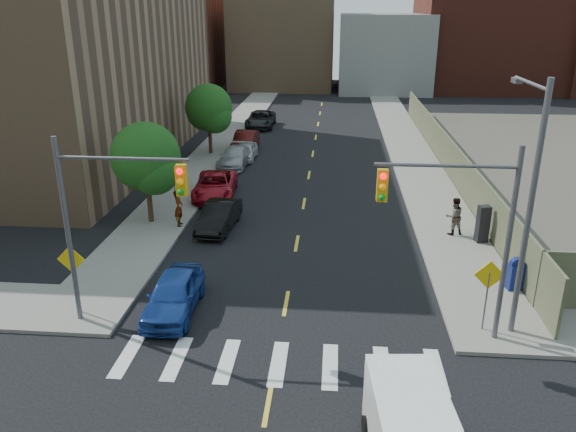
% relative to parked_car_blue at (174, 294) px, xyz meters
% --- Properties ---
extents(sidewalk_nw, '(3.50, 73.00, 0.15)m').
position_rel_parked_car_blue_xyz_m(sidewalk_nw, '(-3.55, 34.50, -0.67)').
color(sidewalk_nw, gray).
rests_on(sidewalk_nw, ground).
extents(sidewalk_ne, '(3.50, 73.00, 0.15)m').
position_rel_parked_car_blue_xyz_m(sidewalk_ne, '(11.95, 34.50, -0.67)').
color(sidewalk_ne, gray).
rests_on(sidewalk_ne, ground).
extents(fence_north, '(0.12, 44.00, 2.50)m').
position_rel_parked_car_blue_xyz_m(fence_north, '(13.80, 21.00, 0.50)').
color(fence_north, '#616244').
rests_on(fence_north, ground).
extents(building_nw, '(22.00, 30.00, 16.00)m').
position_rel_parked_car_blue_xyz_m(building_nw, '(-17.80, 23.00, 7.25)').
color(building_nw, '#8C6B4C').
rests_on(building_nw, ground).
extents(bg_bldg_west, '(14.00, 18.00, 12.00)m').
position_rel_parked_car_blue_xyz_m(bg_bldg_west, '(-17.80, 63.00, 5.25)').
color(bg_bldg_west, '#592319').
rests_on(bg_bldg_west, ground).
extents(bg_bldg_midwest, '(14.00, 16.00, 15.00)m').
position_rel_parked_car_blue_xyz_m(bg_bldg_midwest, '(-1.80, 65.00, 6.75)').
color(bg_bldg_midwest, '#8C6B4C').
rests_on(bg_bldg_midwest, ground).
extents(bg_bldg_center, '(12.00, 16.00, 10.00)m').
position_rel_parked_car_blue_xyz_m(bg_bldg_center, '(12.20, 63.00, 4.25)').
color(bg_bldg_center, gray).
rests_on(bg_bldg_center, ground).
extents(bg_bldg_east, '(18.00, 18.00, 16.00)m').
position_rel_parked_car_blue_xyz_m(bg_bldg_east, '(26.20, 65.00, 7.25)').
color(bg_bldg_east, '#592319').
rests_on(bg_bldg_east, ground).
extents(signal_nw, '(4.59, 0.30, 7.00)m').
position_rel_parked_car_blue_xyz_m(signal_nw, '(-1.78, -1.00, 3.78)').
color(signal_nw, '#59595E').
rests_on(signal_nw, ground).
extents(signal_ne, '(4.59, 0.30, 7.00)m').
position_rel_parked_car_blue_xyz_m(signal_ne, '(10.18, -1.00, 3.78)').
color(signal_ne, '#59595E').
rests_on(signal_ne, ground).
extents(streetlight_ne, '(0.25, 3.70, 9.00)m').
position_rel_parked_car_blue_xyz_m(streetlight_ne, '(12.40, -0.10, 4.47)').
color(streetlight_ne, '#59595E').
rests_on(streetlight_ne, ground).
extents(warn_sign_nw, '(1.06, 0.06, 2.83)m').
position_rel_parked_car_blue_xyz_m(warn_sign_nw, '(-3.60, -0.50, 1.25)').
color(warn_sign_nw, '#59595E').
rests_on(warn_sign_nw, ground).
extents(warn_sign_ne, '(1.06, 0.06, 2.83)m').
position_rel_parked_car_blue_xyz_m(warn_sign_ne, '(11.40, -0.50, 1.25)').
color(warn_sign_ne, '#59595E').
rests_on(warn_sign_ne, ground).
extents(warn_sign_midwest, '(1.06, 0.06, 2.83)m').
position_rel_parked_car_blue_xyz_m(warn_sign_midwest, '(-3.60, 13.00, 1.25)').
color(warn_sign_midwest, '#59595E').
rests_on(warn_sign_midwest, ground).
extents(tree_west_near, '(3.66, 3.64, 5.52)m').
position_rel_parked_car_blue_xyz_m(tree_west_near, '(-3.80, 9.05, 2.73)').
color(tree_west_near, '#332114').
rests_on(tree_west_near, ground).
extents(tree_west_far, '(3.66, 3.64, 5.52)m').
position_rel_parked_car_blue_xyz_m(tree_west_far, '(-3.80, 24.05, 2.73)').
color(tree_west_far, '#332114').
rests_on(tree_west_far, ground).
extents(parked_car_blue, '(1.85, 4.42, 1.49)m').
position_rel_parked_car_blue_xyz_m(parked_car_blue, '(0.00, 0.00, 0.00)').
color(parked_car_blue, navy).
rests_on(parked_car_blue, ground).
extents(parked_car_black, '(1.84, 4.40, 1.41)m').
position_rel_parked_car_blue_xyz_m(parked_car_black, '(0.00, 8.58, -0.04)').
color(parked_car_black, black).
rests_on(parked_car_black, ground).
extents(parked_car_red, '(2.90, 5.45, 1.46)m').
position_rel_parked_car_blue_xyz_m(parked_car_red, '(-1.30, 13.78, -0.02)').
color(parked_car_red, maroon).
rests_on(parked_car_red, ground).
extents(parked_car_silver, '(2.30, 4.91, 1.39)m').
position_rel_parked_car_blue_xyz_m(parked_car_silver, '(-1.30, 20.88, -0.05)').
color(parked_car_silver, '#999AA0').
rests_on(parked_car_silver, ground).
extents(parked_car_white, '(1.57, 3.77, 1.28)m').
position_rel_parked_car_blue_xyz_m(parked_car_white, '(-0.84, 22.86, -0.11)').
color(parked_car_white, silver).
rests_on(parked_car_white, ground).
extents(parked_car_maroon, '(1.77, 4.75, 1.55)m').
position_rel_parked_car_blue_xyz_m(parked_car_maroon, '(-1.30, 25.64, 0.03)').
color(parked_car_maroon, '#450F0D').
rests_on(parked_car_maroon, ground).
extents(parked_car_grey, '(2.56, 5.50, 1.53)m').
position_rel_parked_car_blue_xyz_m(parked_car_grey, '(-1.30, 35.08, 0.02)').
color(parked_car_grey, black).
rests_on(parked_car_grey, ground).
extents(mailbox, '(0.64, 0.53, 1.40)m').
position_rel_parked_car_blue_xyz_m(mailbox, '(13.40, 2.72, 0.08)').
color(mailbox, navy).
rests_on(mailbox, sidewalk_ne).
extents(payphone, '(0.63, 0.55, 1.85)m').
position_rel_parked_car_blue_xyz_m(payphone, '(13.23, 7.66, 0.33)').
color(payphone, black).
rests_on(payphone, sidewalk_ne).
extents(pedestrian_west, '(0.55, 0.76, 1.93)m').
position_rel_parked_car_blue_xyz_m(pedestrian_west, '(-2.10, 8.53, 0.37)').
color(pedestrian_west, gray).
rests_on(pedestrian_west, sidewalk_nw).
extents(pedestrian_east, '(1.11, 0.96, 1.94)m').
position_rel_parked_car_blue_xyz_m(pedestrian_east, '(12.01, 8.52, 0.37)').
color(pedestrian_east, gray).
rests_on(pedestrian_east, sidewalk_ne).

